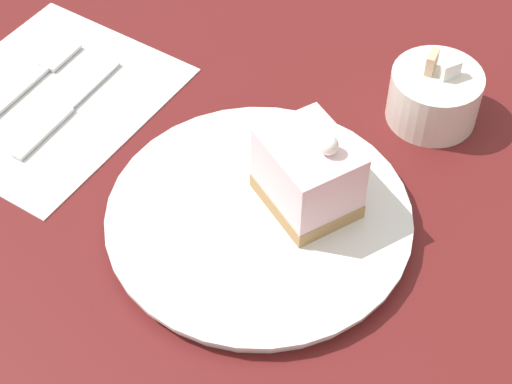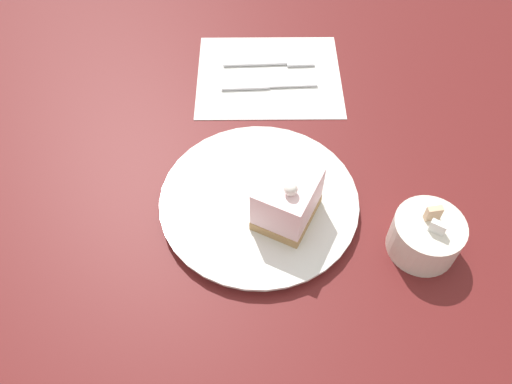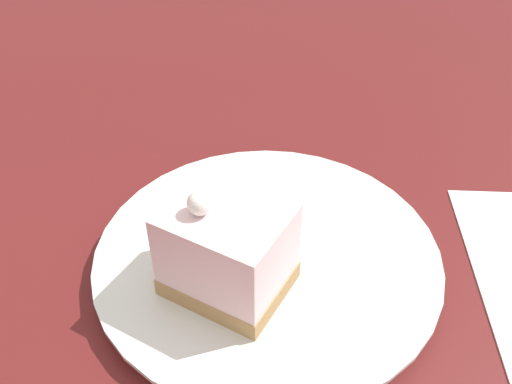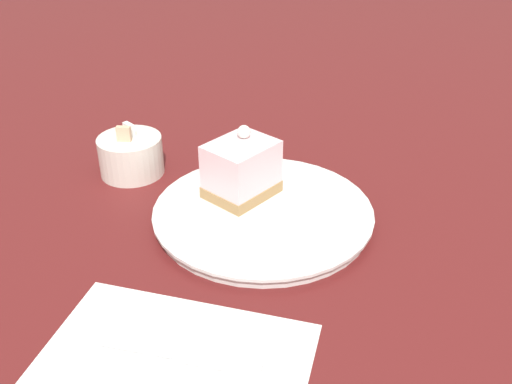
% 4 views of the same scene
% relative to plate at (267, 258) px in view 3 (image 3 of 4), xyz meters
% --- Properties ---
extents(ground_plane, '(4.00, 4.00, 0.00)m').
position_rel_plate_xyz_m(ground_plane, '(0.03, -0.04, -0.01)').
color(ground_plane, '#5B1919').
extents(plate, '(0.28, 0.28, 0.02)m').
position_rel_plate_xyz_m(plate, '(0.00, 0.00, 0.00)').
color(plate, silver).
rests_on(plate, ground_plane).
extents(cake_slice, '(0.10, 0.09, 0.09)m').
position_rel_plate_xyz_m(cake_slice, '(0.02, 0.04, 0.04)').
color(cake_slice, '#AD8451').
rests_on(cake_slice, plate).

